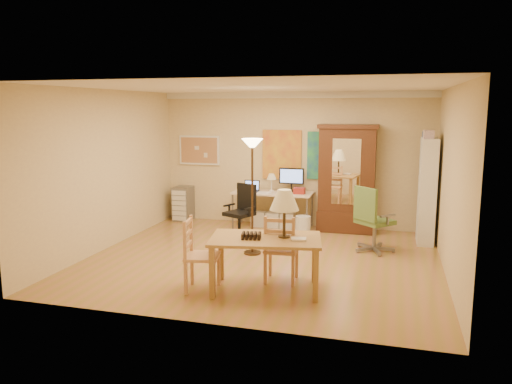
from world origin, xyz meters
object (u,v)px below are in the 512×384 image
(office_chair_green, at_px, (373,234))
(armoire, at_px, (347,185))
(computer_desk, at_px, (274,206))
(dining_table, at_px, (272,227))
(office_chair_black, at_px, (241,224))
(bookshelf, at_px, (427,191))

(office_chair_green, distance_m, armoire, 1.56)
(office_chair_green, bearing_deg, computer_desk, 148.15)
(office_chair_green, bearing_deg, dining_table, -118.64)
(office_chair_black, bearing_deg, bookshelf, 10.44)
(dining_table, bearing_deg, computer_desk, 102.99)
(dining_table, xyz_separation_m, armoire, (0.63, 3.52, 0.05))
(office_chair_green, xyz_separation_m, armoire, (-0.57, 1.32, 0.61))
(computer_desk, distance_m, armoire, 1.50)
(computer_desk, xyz_separation_m, office_chair_black, (-0.42, -0.96, -0.18))
(computer_desk, distance_m, bookshelf, 2.93)
(office_chair_black, bearing_deg, dining_table, -63.92)
(dining_table, distance_m, bookshelf, 3.71)
(office_chair_green, height_order, bookshelf, bookshelf)
(office_chair_green, height_order, armoire, armoire)
(dining_table, xyz_separation_m, office_chair_black, (-1.21, 2.47, -0.59))
(office_chair_black, xyz_separation_m, bookshelf, (3.29, 0.61, 0.66))
(office_chair_black, distance_m, bookshelf, 3.41)
(dining_table, height_order, bookshelf, bookshelf)
(dining_table, xyz_separation_m, office_chair_green, (1.20, 2.20, -0.56))
(computer_desk, bearing_deg, office_chair_green, -31.85)
(computer_desk, xyz_separation_m, armoire, (1.42, 0.08, 0.46))
(computer_desk, distance_m, office_chair_black, 1.06)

